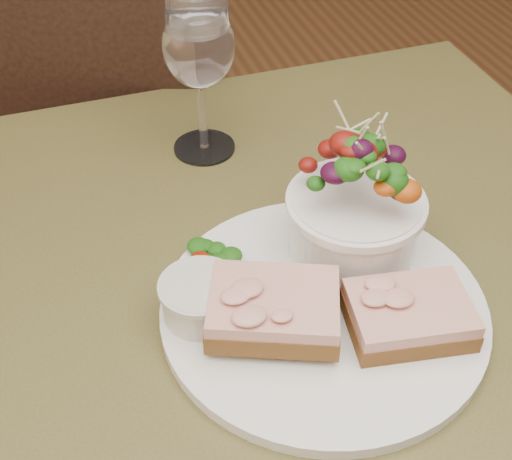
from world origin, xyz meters
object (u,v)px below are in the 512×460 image
object	(u,v)px
chair_far	(114,247)
dinner_plate	(323,309)
cafe_table	(280,372)
ramekin	(200,297)
salad_bowl	(356,200)
wine_glass	(199,51)
sandwich_back	(274,309)
sandwich_front	(409,315)

from	to	relation	value
chair_far	dinner_plate	distance (m)	0.81
cafe_table	ramekin	size ratio (longest dim) A/B	12.32
salad_bowl	wine_glass	world-z (taller)	wine_glass
wine_glass	ramekin	bearing A→B (deg)	-106.03
cafe_table	salad_bowl	xyz separation A→B (m)	(0.08, 0.03, 0.17)
sandwich_back	wine_glass	xyz separation A→B (m)	(0.02, 0.29, 0.09)
chair_far	dinner_plate	bearing A→B (deg)	120.53
sandwich_back	salad_bowl	size ratio (longest dim) A/B	1.03
ramekin	salad_bowl	size ratio (longest dim) A/B	0.51
dinner_plate	wine_glass	bearing A→B (deg)	96.46
cafe_table	wine_glass	bearing A→B (deg)	90.56
chair_far	ramekin	size ratio (longest dim) A/B	13.86
ramekin	sandwich_front	bearing A→B (deg)	-23.51
dinner_plate	sandwich_back	bearing A→B (deg)	-168.70
dinner_plate	sandwich_back	world-z (taller)	sandwich_back
sandwich_front	sandwich_back	distance (m)	0.11
sandwich_front	ramekin	size ratio (longest dim) A/B	1.71
dinner_plate	sandwich_front	bearing A→B (deg)	-38.47
chair_far	salad_bowl	size ratio (longest dim) A/B	7.09
sandwich_front	ramekin	distance (m)	0.18
chair_far	wine_glass	xyz separation A→B (m)	(0.10, -0.38, 0.58)
salad_bowl	wine_glass	distance (m)	0.24
cafe_table	dinner_plate	bearing A→B (deg)	-39.48
salad_bowl	dinner_plate	bearing A→B (deg)	-131.68
sandwich_back	wine_glass	distance (m)	0.30
chair_far	sandwich_back	world-z (taller)	chair_far
sandwich_front	wine_glass	bearing A→B (deg)	114.57
sandwich_front	wine_glass	distance (m)	0.35
sandwich_front	wine_glass	size ratio (longest dim) A/B	0.63
cafe_table	dinner_plate	xyz separation A→B (m)	(0.03, -0.02, 0.11)
dinner_plate	sandwich_back	xyz separation A→B (m)	(-0.05, -0.01, 0.03)
dinner_plate	salad_bowl	bearing A→B (deg)	48.32
sandwich_front	sandwich_back	xyz separation A→B (m)	(-0.11, 0.04, 0.01)
cafe_table	sandwich_back	distance (m)	0.14
sandwich_back	wine_glass	size ratio (longest dim) A/B	0.74
sandwich_front	salad_bowl	bearing A→B (deg)	101.94
sandwich_back	salad_bowl	bearing A→B (deg)	56.44
cafe_table	chair_far	size ratio (longest dim) A/B	0.89
sandwich_front	sandwich_back	world-z (taller)	sandwich_back
cafe_table	dinner_plate	distance (m)	0.11
salad_bowl	cafe_table	bearing A→B (deg)	-156.87
chair_far	salad_bowl	distance (m)	0.82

